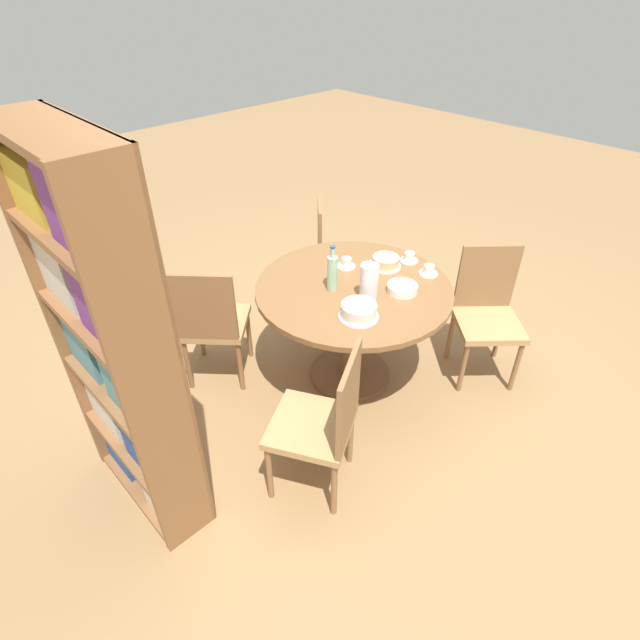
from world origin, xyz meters
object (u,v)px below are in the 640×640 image
cake_main (359,311)px  cake_second (386,262)px  chair_c (323,421)px  cup_a (409,258)px  cup_b (429,271)px  coffee_pot (369,281)px  water_bottle (332,272)px  cup_c (346,263)px  chair_d (487,312)px  chair_b (212,322)px  bookshelf (118,351)px  chair_a (336,253)px

cake_main → cake_second: bearing=-64.3°
chair_c → cup_a: 1.40m
chair_c → cup_b: chair_c is taller
cake_second → cup_a: (-0.06, -0.18, -0.01)m
coffee_pot → water_bottle: bearing=23.0°
water_bottle → cup_c: water_bottle is taller
chair_d → coffee_pot: 0.95m
coffee_pot → cake_main: 0.23m
chair_d → coffee_pot: bearing=-166.7°
chair_c → cup_c: bearing=-171.5°
cake_main → chair_b: bearing=27.7°
bookshelf → cup_c: bookshelf is taller
cake_second → cup_c: cake_second is taller
chair_c → cake_second: size_ratio=4.41×
chair_a → cup_b: 1.01m
bookshelf → cup_b: bearing=79.7°
cup_b → coffee_pot: bearing=80.3°
chair_a → bookshelf: bookshelf is taller
chair_d → cup_c: 1.02m
cup_c → cake_second: bearing=-134.0°
coffee_pot → cake_main: bearing=116.9°
cake_second → cup_a: 0.19m
chair_d → cup_a: size_ratio=7.33×
coffee_pot → cake_second: (0.17, -0.37, -0.09)m
water_bottle → cup_c: 0.32m
chair_b → chair_d: same height
chair_b → coffee_pot: 1.08m
cake_second → coffee_pot: bearing=115.0°
bookshelf → water_bottle: bearing=88.0°
chair_d → cup_c: size_ratio=7.33×
coffee_pot → chair_d: bearing=-119.2°
cake_main → cake_second: cake_main is taller
chair_d → coffee_pot: size_ratio=3.47×
cup_b → bookshelf: bearing=79.7°
chair_b → water_bottle: 0.88m
chair_c → chair_d: same height
water_bottle → coffee_pot: bearing=-157.0°
chair_c → cake_main: size_ratio=3.88×
chair_d → cup_c: bearing=169.1°
chair_a → bookshelf: bearing=149.3°
chair_a → cake_main: (-0.97, 0.81, 0.30)m
water_bottle → chair_b: bearing=45.1°
chair_b → cup_b: chair_b is taller
chair_b → chair_c: bearing=132.1°
bookshelf → cake_second: 1.82m
chair_d → bookshelf: 2.36m
chair_c → cake_second: 1.27m
chair_d → cake_second: size_ratio=4.41×
bookshelf → coffee_pot: bookshelf is taller
chair_d → water_bottle: bearing=-174.5°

